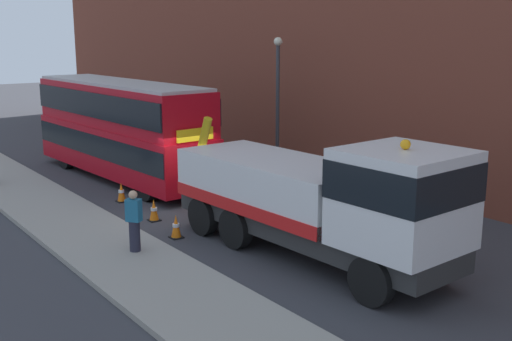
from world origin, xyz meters
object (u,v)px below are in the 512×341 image
pedestrian_bystander (134,222)px  street_lamp (278,94)px  traffic_cone_near_truck (176,227)px  recovery_tow_truck (318,197)px  double_decker_bus (121,126)px  traffic_cone_midway (154,211)px  traffic_cone_near_bus (121,193)px

pedestrian_bystander → street_lamp: street_lamp is taller
pedestrian_bystander → traffic_cone_near_truck: pedestrian_bystander is taller
recovery_tow_truck → pedestrian_bystander: 5.05m
double_decker_bus → street_lamp: (3.41, 5.61, 1.24)m
traffic_cone_midway → recovery_tow_truck: bearing=17.5°
recovery_tow_truck → street_lamp: street_lamp is taller
street_lamp → double_decker_bus: bearing=-121.3°
recovery_tow_truck → traffic_cone_midway: bearing=-165.6°
street_lamp → pedestrian_bystander: bearing=-59.3°
pedestrian_bystander → traffic_cone_near_bus: 5.92m
traffic_cone_near_bus → traffic_cone_near_truck: bearing=-5.3°
double_decker_bus → pedestrian_bystander: 9.85m
recovery_tow_truck → double_decker_bus: (-12.22, -0.03, 0.47)m
pedestrian_bystander → street_lamp: size_ratio=0.29×
recovery_tow_truck → street_lamp: 10.57m
pedestrian_bystander → traffic_cone_near_truck: size_ratio=2.38×
recovery_tow_truck → traffic_cone_midway: (-5.89, -1.85, -1.42)m
traffic_cone_midway → traffic_cone_near_truck: (1.97, -0.29, 0.00)m
street_lamp → traffic_cone_near_truck: bearing=-57.7°
traffic_cone_near_bus → traffic_cone_near_truck: (4.79, -0.44, 0.00)m
double_decker_bus → traffic_cone_near_bus: (3.51, -1.67, -1.89)m
traffic_cone_near_truck → double_decker_bus: bearing=165.7°
traffic_cone_midway → traffic_cone_near_truck: size_ratio=1.00×
double_decker_bus → street_lamp: bearing=55.7°
double_decker_bus → traffic_cone_near_bus: bearing=-28.5°
double_decker_bus → traffic_cone_midway: 6.86m
traffic_cone_near_truck → recovery_tow_truck: bearing=28.7°
pedestrian_bystander → street_lamp: 11.22m
traffic_cone_near_bus → double_decker_bus: bearing=154.6°
recovery_tow_truck → pedestrian_bystander: recovery_tow_truck is taller
pedestrian_bystander → recovery_tow_truck: bearing=-75.0°
double_decker_bus → traffic_cone_midway: bearing=-19.1°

